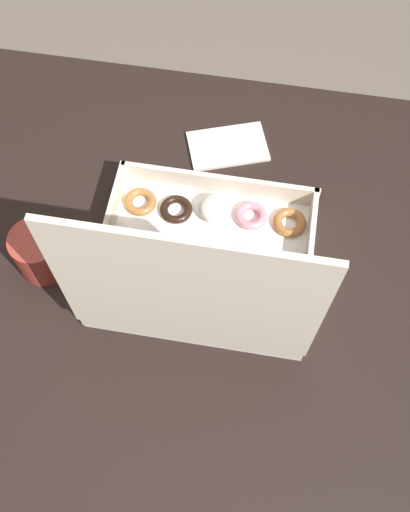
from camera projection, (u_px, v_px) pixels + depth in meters
ground_plane at (205, 389)px, 1.57m from camera, size 8.00×8.00×0.00m
dining_table at (205, 299)px, 1.02m from camera, size 0.98×0.80×0.72m
donut_box at (203, 268)px, 0.85m from camera, size 0.32×0.27×0.32m
coffee_mug at (40, 252)px, 0.89m from camera, size 0.08×0.08×0.08m
paper_napkin at (227, 146)px, 1.03m from camera, size 0.15×0.12×0.01m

